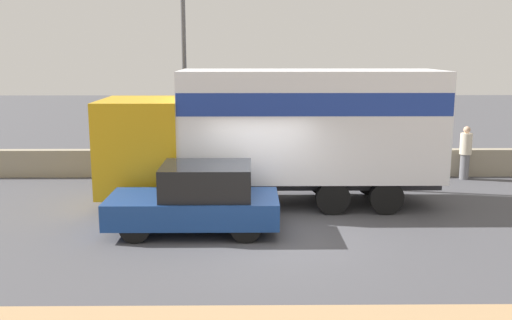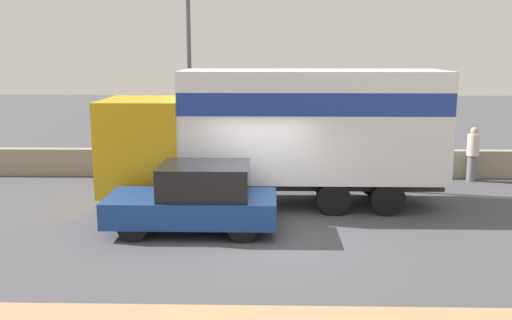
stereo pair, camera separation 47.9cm
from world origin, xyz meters
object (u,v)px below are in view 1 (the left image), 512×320
street_lamp (184,38)px  car_hatchback (198,199)px  box_truck (279,128)px  pedestrian (465,152)px

street_lamp → car_hatchback: 6.38m
box_truck → pedestrian: box_truck is taller
street_lamp → pedestrian: street_lamp is taller
box_truck → car_hatchback: (-1.92, -2.39, -1.29)m
car_hatchback → pedestrian: size_ratio=2.25×
street_lamp → box_truck: (2.75, -2.78, -2.35)m
street_lamp → box_truck: street_lamp is taller
street_lamp → car_hatchback: size_ratio=2.02×
box_truck → pedestrian: size_ratio=5.18×
street_lamp → car_hatchback: street_lamp is taller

